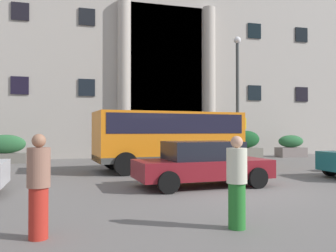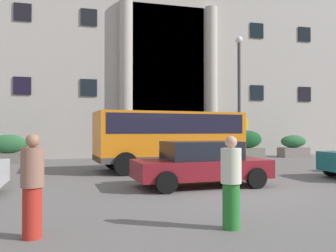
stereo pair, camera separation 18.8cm
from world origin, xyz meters
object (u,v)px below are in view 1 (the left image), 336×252
Objects in this scene: bus_stop_sign at (242,135)px; pedestrian_man_crossing at (237,182)px; white_taxi_kerbside at (202,163)px; pedestrian_child_trailing at (39,186)px; hedge_planter_west at (246,145)px; hedge_planter_far_west at (291,146)px; hedge_planter_entrance_right at (149,149)px; lamppost_plaza_centre at (237,88)px; hedge_planter_entrance_left at (6,149)px; orange_minibus at (168,135)px.

pedestrian_man_crossing is (-5.88, -11.20, -0.68)m from bus_stop_sign.
white_taxi_kerbside is 2.53× the size of pedestrian_child_trailing.
hedge_planter_far_west is (3.45, 0.34, -0.14)m from hedge_planter_west.
hedge_planter_west is at bearing -0.25° from hedge_planter_entrance_right.
hedge_planter_entrance_right is 0.22× the size of lamppost_plaza_centre.
pedestrian_man_crossing reaches higher than white_taxi_kerbside.
white_taxi_kerbside is (-4.79, -6.65, -0.78)m from bus_stop_sign.
hedge_planter_entrance_left is 0.30× the size of lamppost_plaza_centre.
hedge_planter_entrance_left is at bearing 64.26° from pedestrian_child_trailing.
hedge_planter_entrance_right is (-4.40, 2.91, -0.85)m from bus_stop_sign.
orange_minibus is 5.10m from bus_stop_sign.
bus_stop_sign is 8.23m from white_taxi_kerbside.
hedge_planter_far_west is at bearing 31.99° from bus_stop_sign.
bus_stop_sign is at bearing -148.01° from hedge_planter_far_west.
hedge_planter_entrance_right is at bearing -178.11° from hedge_planter_far_west.
hedge_planter_entrance_left is at bearing 177.73° from hedge_planter_entrance_right.
hedge_planter_far_west is (9.81, 5.36, -0.83)m from orange_minibus.
pedestrian_man_crossing is at bearing -106.88° from white_taxi_kerbside.
orange_minibus is at bearing -92.66° from hedge_planter_entrance_right.
lamppost_plaza_centre is at bearing -92.06° from pedestrian_man_crossing.
hedge_planter_far_west is 9.58m from hedge_planter_entrance_right.
bus_stop_sign is 5.35m from hedge_planter_entrance_right.
orange_minibus is 3.33× the size of hedge_planter_west.
pedestrian_child_trailing is at bearing -109.06° from hedge_planter_entrance_right.
white_taxi_kerbside is (-6.52, -9.54, -0.12)m from hedge_planter_west.
pedestrian_child_trailing is (-9.17, -10.90, -0.65)m from bus_stop_sign.
orange_minibus is at bearing -151.33° from hedge_planter_far_west.
orange_minibus is 3.08× the size of hedge_planter_entrance_left.
hedge_planter_west is at bearing 59.16° from bus_stop_sign.
hedge_planter_entrance_left is (-12.05, 3.22, -0.77)m from bus_stop_sign.
hedge_planter_west reaches higher than pedestrian_man_crossing.
hedge_planter_west reaches higher than pedestrian_child_trailing.
pedestrian_man_crossing is (-1.24, -9.07, -0.70)m from orange_minibus.
hedge_planter_west is 3.47m from hedge_planter_far_west.
hedge_planter_entrance_left reaches higher than hedge_planter_entrance_right.
lamppost_plaza_centre reaches higher than hedge_planter_far_west.
hedge_planter_west is (6.36, 5.02, -0.69)m from orange_minibus.
white_taxi_kerbside is 4.68m from pedestrian_man_crossing.
bus_stop_sign is 1.29× the size of hedge_planter_far_west.
bus_stop_sign reaches higher than pedestrian_child_trailing.
orange_minibus reaches higher than white_taxi_kerbside.
hedge_planter_entrance_right is (7.65, -0.30, -0.09)m from hedge_planter_entrance_left.
hedge_planter_west is at bearing 49.88° from lamppost_plaza_centre.
lamppost_plaza_centre is (-1.36, -1.61, 3.32)m from hedge_planter_west.
bus_stop_sign is 0.34× the size of lamppost_plaza_centre.
pedestrian_man_crossing is at bearing -118.35° from hedge_planter_west.
lamppost_plaza_centre is (5.16, 7.92, 3.44)m from white_taxi_kerbside.
orange_minibus is at bearing -141.71° from hedge_planter_west.
hedge_planter_entrance_right is (-9.57, -0.32, -0.04)m from hedge_planter_far_west.
orange_minibus is 8.13m from hedge_planter_west.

